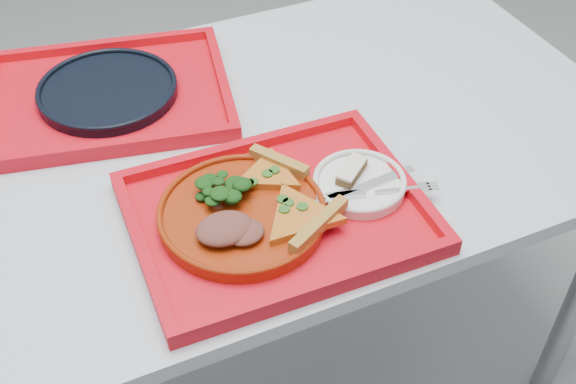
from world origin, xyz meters
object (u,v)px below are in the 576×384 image
(tray_main, at_px, (277,216))
(navy_plate, at_px, (108,92))
(tray_far, at_px, (109,98))
(dessert_bar, at_px, (352,171))
(dinner_plate, at_px, (242,215))

(tray_main, bearing_deg, navy_plate, 112.99)
(tray_far, bearing_deg, tray_main, -57.04)
(dessert_bar, bearing_deg, navy_plate, 89.24)
(tray_main, bearing_deg, dessert_bar, 9.26)
(tray_main, distance_m, dinner_plate, 0.06)
(tray_far, distance_m, dinner_plate, 0.42)
(tray_far, distance_m, navy_plate, 0.01)
(tray_far, height_order, dinner_plate, dinner_plate)
(tray_main, height_order, tray_far, same)
(tray_main, distance_m, tray_far, 0.45)
(tray_main, height_order, navy_plate, navy_plate)
(tray_far, relative_size, dessert_bar, 6.42)
(dinner_plate, bearing_deg, dessert_bar, 2.67)
(tray_main, height_order, dessert_bar, dessert_bar)
(tray_far, bearing_deg, navy_plate, 0.00)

